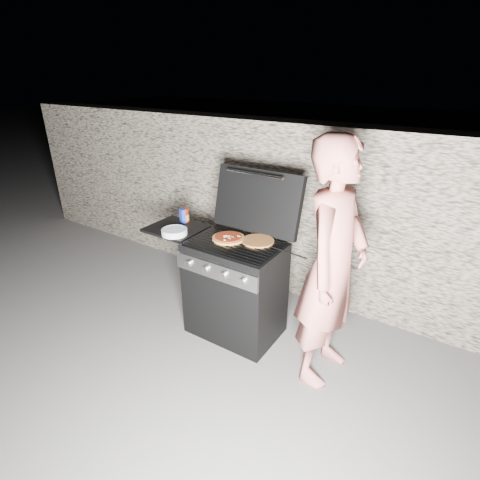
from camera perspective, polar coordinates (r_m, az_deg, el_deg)
The scene contains 10 objects.
ground at distance 3.65m, azimuth -0.68°, elevation -13.51°, with size 50.00×50.00×0.00m, color #595552.
stone_wall at distance 4.03m, azimuth 7.61°, elevation 4.72°, with size 8.00×0.35×1.80m, color #9E907B.
gas_grill at distance 3.51m, azimuth -4.13°, elevation -6.24°, with size 1.34×0.79×0.91m, color black, non-canonical shape.
pizza_topped at distance 3.24m, azimuth -1.79°, elevation 0.39°, with size 0.28×0.28×0.03m, color tan, non-canonical shape.
pizza_plain at distance 3.19m, azimuth 2.75°, elevation -0.13°, with size 0.28×0.28×0.01m, color #CD7533.
sauce_jar at distance 3.66m, azimuth -8.45°, elevation 3.77°, with size 0.09×0.09×0.13m, color #6E1805.
blue_carton at distance 3.63m, azimuth -8.76°, elevation 3.63°, with size 0.06×0.04×0.14m, color navy.
plate_stack at distance 3.39m, azimuth -9.97°, elevation 1.24°, with size 0.23×0.23×0.05m, color silver.
person at distance 2.80m, azimuth 13.94°, elevation -4.00°, with size 0.69×0.45×1.90m, color #BA655B.
tongs at distance 2.93m, azimuth 7.33°, elevation -1.91°, with size 0.01×0.01×0.42m, color black.
Camera 1 is at (1.60, -2.39, 2.25)m, focal length 28.00 mm.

